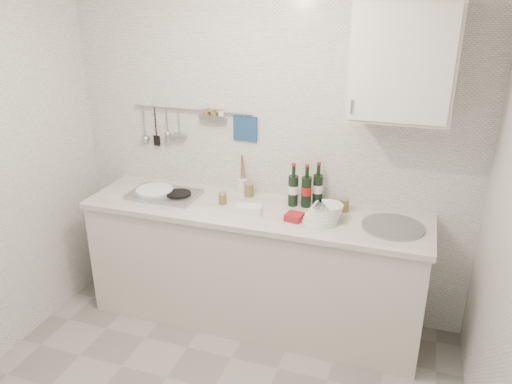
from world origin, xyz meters
TOP-DOWN VIEW (x-y plane):
  - back_wall at (0.00, 1.40)m, footprint 3.00×0.02m
  - counter at (0.01, 1.10)m, footprint 2.44×0.64m
  - wall_rail at (-0.60, 1.37)m, footprint 0.98×0.09m
  - wall_cabinet at (0.90, 1.22)m, footprint 0.60×0.38m
  - plate_stack_hob at (-0.78, 1.08)m, footprint 0.30×0.29m
  - plate_stack_sink at (0.51, 1.05)m, footprint 0.27×0.25m
  - wine_bottles at (0.33, 1.27)m, footprint 0.23×0.15m
  - butter_dish at (-0.01, 1.02)m, footprint 0.19×0.12m
  - strawberry_punnet at (0.32, 1.01)m, footprint 0.13×0.13m
  - utensil_crock at (-0.17, 1.35)m, footprint 0.07×0.07m
  - jar_a at (-0.10, 1.30)m, footprint 0.07×0.07m
  - jar_b at (0.50, 1.33)m, footprint 0.06×0.06m
  - jar_c at (0.61, 1.26)m, footprint 0.07×0.07m
  - jar_d at (-0.24, 1.11)m, footprint 0.06×0.06m

SIDE VIEW (x-z plane):
  - counter at x=0.01m, z-range -0.05..0.92m
  - strawberry_punnet at x=0.32m, z-range 0.92..0.97m
  - plate_stack_hob at x=-0.78m, z-range 0.92..0.97m
  - butter_dish at x=-0.01m, z-range 0.92..0.97m
  - jar_b at x=0.50m, z-range 0.92..0.99m
  - jar_d at x=-0.24m, z-range 0.92..1.01m
  - jar_c at x=0.61m, z-range 0.92..1.01m
  - jar_a at x=-0.10m, z-range 0.92..1.03m
  - plate_stack_sink at x=0.51m, z-range 0.91..1.04m
  - utensil_crock at x=-0.17m, z-range 0.84..1.14m
  - wine_bottles at x=0.33m, z-range 0.92..1.23m
  - back_wall at x=0.00m, z-range 0.00..2.50m
  - wall_rail at x=-0.60m, z-range 1.26..1.60m
  - wall_cabinet at x=0.90m, z-range 1.60..2.30m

